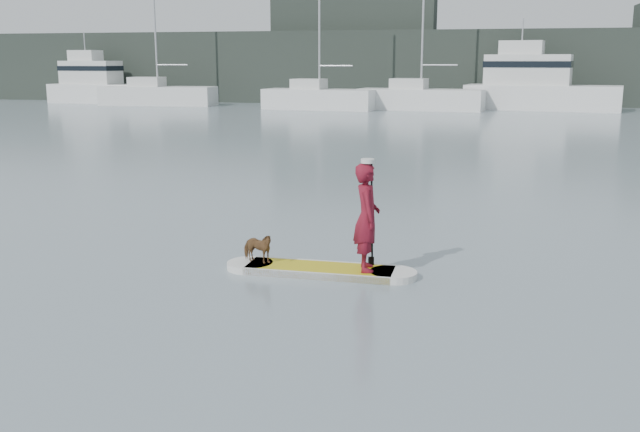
% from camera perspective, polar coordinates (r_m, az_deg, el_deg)
% --- Properties ---
extents(ground, '(140.00, 140.00, 0.00)m').
position_cam_1_polar(ground, '(9.91, 2.62, -8.62)').
color(ground, slate).
rests_on(ground, ground).
extents(paddleboard, '(3.30, 0.81, 0.12)m').
position_cam_1_polar(paddleboard, '(12.14, 0.00, -4.34)').
color(paddleboard, gold).
rests_on(paddleboard, ground).
extents(paddler, '(0.58, 0.74, 1.80)m').
position_cam_1_polar(paddler, '(11.75, 3.76, -0.10)').
color(paddler, maroon).
rests_on(paddler, paddleboard).
extents(white_cap, '(0.22, 0.22, 0.07)m').
position_cam_1_polar(white_cap, '(11.59, 3.83, 4.42)').
color(white_cap, silver).
rests_on(white_cap, paddler).
extents(dog, '(0.68, 0.44, 0.53)m').
position_cam_1_polar(dog, '(12.34, -5.04, -2.54)').
color(dog, '#51391C').
rests_on(dog, paddleboard).
extents(paddle, '(0.10, 0.30, 2.00)m').
position_cam_1_polar(paddle, '(12.10, 4.16, -0.82)').
color(paddle, black).
rests_on(paddle, ground).
extents(sailboat_b, '(9.42, 3.34, 13.78)m').
position_cam_1_polar(sailboat_b, '(60.27, -12.89, 9.54)').
color(sailboat_b, white).
rests_on(sailboat_b, ground).
extents(sailboat_c, '(8.57, 3.68, 11.93)m').
position_cam_1_polar(sailboat_c, '(53.67, -0.12, 9.47)').
color(sailboat_c, white).
rests_on(sailboat_c, ground).
extents(sailboat_d, '(9.39, 3.91, 13.43)m').
position_cam_1_polar(sailboat_d, '(53.67, 7.98, 9.43)').
color(sailboat_d, white).
rests_on(sailboat_d, ground).
extents(motor_yacht_a, '(11.41, 5.22, 6.60)m').
position_cam_1_polar(motor_yacht_a, '(55.63, 16.87, 10.05)').
color(motor_yacht_a, white).
rests_on(motor_yacht_a, ground).
extents(motor_yacht_b, '(9.14, 3.94, 5.85)m').
position_cam_1_polar(motor_yacht_b, '(65.16, -17.46, 10.08)').
color(motor_yacht_b, white).
rests_on(motor_yacht_b, ground).
extents(shore_mass, '(90.00, 6.00, 6.00)m').
position_cam_1_polar(shore_mass, '(62.13, 11.84, 11.55)').
color(shore_mass, '#212A24').
rests_on(shore_mass, ground).
extents(shore_building_west, '(14.00, 4.00, 9.00)m').
position_cam_1_polar(shore_building_west, '(64.18, 2.73, 13.15)').
color(shore_building_west, '#212A24').
rests_on(shore_building_west, ground).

